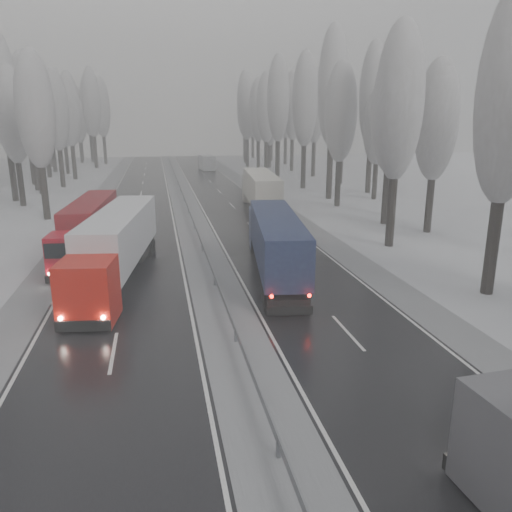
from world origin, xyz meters
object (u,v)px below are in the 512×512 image
object	(u,v)px
box_truck_distant	(206,162)
truck_red_red	(89,223)
truck_red_white	(117,243)
truck_blue_box	(275,239)
truck_cream_box	(260,189)

from	to	relation	value
box_truck_distant	truck_red_red	world-z (taller)	truck_red_red
truck_red_white	truck_red_red	distance (m)	8.11
truck_blue_box	truck_red_white	distance (m)	9.64
truck_blue_box	truck_red_white	bearing A→B (deg)	-175.84
truck_red_red	truck_red_white	bearing A→B (deg)	-67.67
box_truck_distant	truck_red_white	bearing A→B (deg)	-102.75
box_truck_distant	truck_red_white	distance (m)	69.23
truck_blue_box	truck_red_white	xyz separation A→B (m)	(-9.62, 0.56, 0.09)
truck_cream_box	box_truck_distant	size ratio (longest dim) A/B	2.08
box_truck_distant	truck_red_white	size ratio (longest dim) A/B	0.49
truck_blue_box	truck_red_red	distance (m)	14.72
truck_blue_box	truck_cream_box	bearing A→B (deg)	88.19
truck_cream_box	truck_red_red	size ratio (longest dim) A/B	1.14
truck_cream_box	truck_red_red	bearing A→B (deg)	-133.75
truck_blue_box	truck_red_red	xyz separation A→B (m)	(-12.19, 8.25, -0.17)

